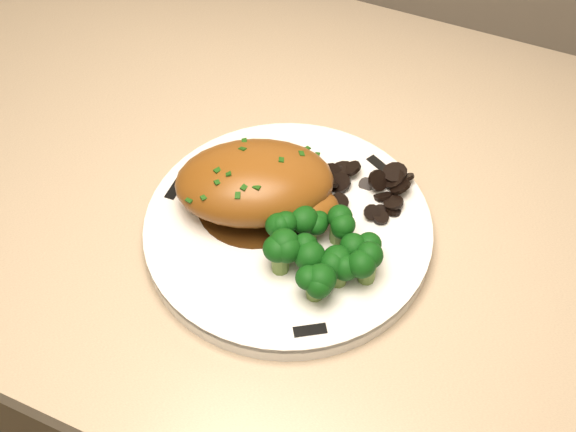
% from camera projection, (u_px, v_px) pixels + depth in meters
% --- Properties ---
extents(plate, '(0.28, 0.28, 0.02)m').
position_uv_depth(plate, '(288.00, 229.00, 0.67)').
color(plate, white).
rests_on(plate, counter).
extents(rim_accent_0, '(0.03, 0.02, 0.00)m').
position_uv_depth(rim_accent_0, '(379.00, 165.00, 0.71)').
color(rim_accent_0, black).
rests_on(rim_accent_0, plate).
extents(rim_accent_1, '(0.01, 0.03, 0.00)m').
position_uv_depth(rim_accent_1, '(175.00, 189.00, 0.69)').
color(rim_accent_1, black).
rests_on(rim_accent_1, plate).
extents(rim_accent_2, '(0.03, 0.02, 0.00)m').
position_uv_depth(rim_accent_2, '(310.00, 330.00, 0.59)').
color(rim_accent_2, black).
rests_on(rim_accent_2, plate).
extents(gravy_pool, '(0.11, 0.11, 0.00)m').
position_uv_depth(gravy_pool, '(256.00, 202.00, 0.68)').
color(gravy_pool, '#311B09').
rests_on(gravy_pool, plate).
extents(chicken_breast, '(0.18, 0.15, 0.06)m').
position_uv_depth(chicken_breast, '(260.00, 185.00, 0.66)').
color(chicken_breast, brown).
rests_on(chicken_breast, plate).
extents(mushroom_pile, '(0.09, 0.06, 0.02)m').
position_uv_depth(mushroom_pile, '(363.00, 190.00, 0.68)').
color(mushroom_pile, black).
rests_on(mushroom_pile, plate).
extents(broccoli_florets, '(0.10, 0.09, 0.04)m').
position_uv_depth(broccoli_florets, '(322.00, 250.00, 0.62)').
color(broccoli_florets, olive).
rests_on(broccoli_florets, plate).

